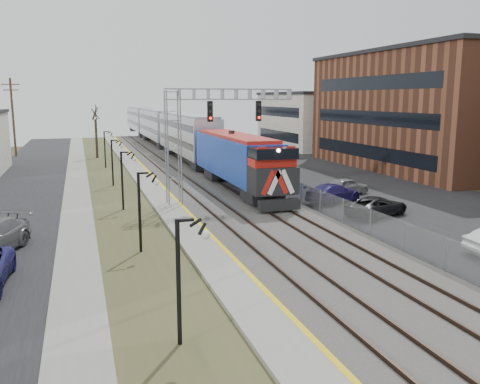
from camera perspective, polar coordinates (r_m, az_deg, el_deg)
name	(u,v)px	position (r m, az deg, el deg)	size (l,w,h in m)	color
street_west	(15,198)	(42.29, -23.94, -0.59)	(7.00, 120.00, 0.04)	black
sidewalk	(77,194)	(42.01, -17.85, -0.22)	(2.00, 120.00, 0.08)	gray
grass_median	(116,192)	(42.09, -13.77, -0.01)	(4.00, 120.00, 0.06)	#3E4525
platform	(153,189)	(42.36, -9.72, 0.33)	(2.00, 120.00, 0.24)	gray
ballast_bed	(212,186)	(43.31, -3.16, 0.66)	(8.00, 120.00, 0.20)	#595651
parking_lot	(338,180)	(47.71, 10.94, 1.30)	(16.00, 120.00, 0.04)	black
platform_edge	(164,187)	(42.47, -8.55, 0.56)	(0.24, 120.00, 0.01)	gold
track_near	(189,185)	(42.84, -5.76, 0.75)	(1.58, 120.00, 0.15)	#2D2119
track_far	(229,183)	(43.68, -1.26, 0.99)	(1.58, 120.00, 0.15)	#2D2119
train	(165,130)	(75.33, -8.39, 6.91)	(3.00, 85.85, 5.33)	#1538AA
signal_gantry	(198,126)	(35.26, -4.79, 7.38)	(9.00, 1.07, 8.15)	gray
lampposts	(139,212)	(25.36, -11.28, -2.20)	(0.14, 62.14, 4.00)	black
fence	(258,176)	(44.42, 2.08, 1.83)	(0.04, 120.00, 1.60)	gray
bare_trees	(2,158)	(45.90, -25.13, 3.52)	(12.30, 42.30, 5.95)	#382D23
car_lot_c	(377,207)	(33.67, 15.10, -1.61)	(2.11, 4.57, 1.27)	black
car_lot_d	(333,193)	(37.39, 10.42, -0.16)	(1.91, 4.70, 1.37)	navy
car_lot_e	(346,187)	(40.48, 11.82, 0.59)	(1.61, 4.00, 1.36)	gray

